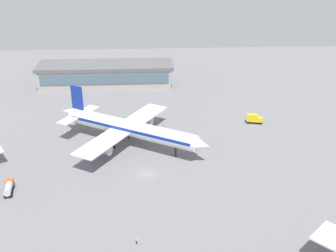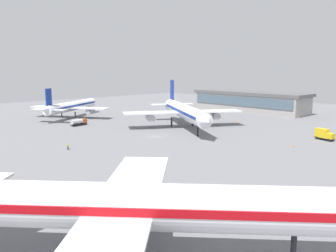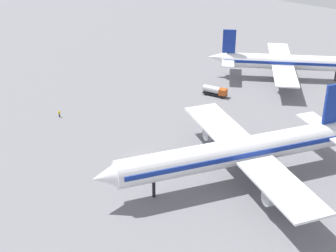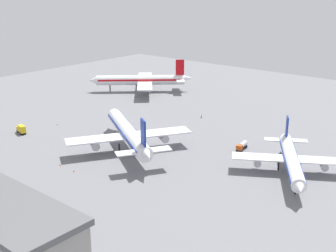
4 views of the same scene
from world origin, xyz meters
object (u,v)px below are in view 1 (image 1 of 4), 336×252
Objects in this scene: fuel_truck at (9,188)px; safety_cone_mid_apron at (148,114)px; safety_cone_near_gate at (260,142)px; safety_cone_far_side at (128,114)px; airplane_distant at (129,128)px; catering_truck at (254,119)px; ground_crew_worker at (137,241)px.

safety_cone_mid_apron is (-36.71, -49.93, -1.09)m from fuel_truck.
safety_cone_far_side is at bearing -30.94° from safety_cone_near_gate.
airplane_distant reaches higher than catering_truck.
safety_cone_near_gate is 1.00× the size of safety_cone_far_side.
safety_cone_far_side is (44.98, -10.41, -1.40)m from catering_truck.
safety_cone_mid_apron is at bearing 178.25° from safety_cone_far_side.
safety_cone_far_side is at bearing -39.07° from fuel_truck.
safety_cone_mid_apron is 1.00× the size of safety_cone_far_side.
airplane_distant reaches higher than ground_crew_worker.
catering_truck is 3.52× the size of ground_crew_worker.
safety_cone_near_gate is (-39.12, -46.18, -0.55)m from ground_crew_worker.
fuel_truck is at bearing -139.00° from catering_truck.
fuel_truck reaches higher than ground_crew_worker.
catering_truck is 9.80× the size of safety_cone_far_side.
airplane_distant reaches higher than fuel_truck.
ground_crew_worker is at bearing -131.94° from fuel_truck.
catering_truck is at bearing 49.75° from airplane_distant.
fuel_truck is 3.90× the size of ground_crew_worker.
ground_crew_worker is at bearing 49.73° from safety_cone_near_gate.
fuel_truck is (74.37, 39.75, -0.31)m from catering_truck.
safety_cone_near_gate is (-72.43, -24.35, -1.09)m from fuel_truck.
fuel_truck reaches higher than safety_cone_mid_apron.
airplane_distant is 80.82× the size of safety_cone_far_side.
airplane_distant reaches higher than safety_cone_mid_apron.
safety_cone_mid_apron is at bearing -116.32° from ground_crew_worker.
ground_crew_worker is at bearing -110.82° from catering_truck.
catering_truck is 46.19m from safety_cone_far_side.
fuel_truck is 76.43m from safety_cone_near_gate.
airplane_distant is at bearing -59.13° from fuel_truck.
safety_cone_near_gate is (1.93, 15.39, -1.40)m from catering_truck.
safety_cone_near_gate is at bearing -153.88° from ground_crew_worker.
safety_cone_far_side is (-29.39, -50.16, -1.09)m from fuel_truck.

